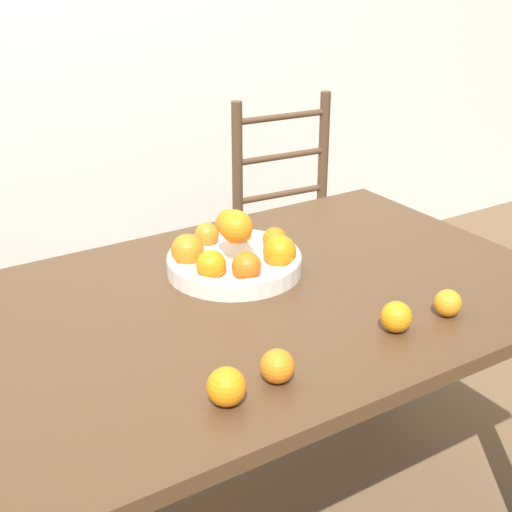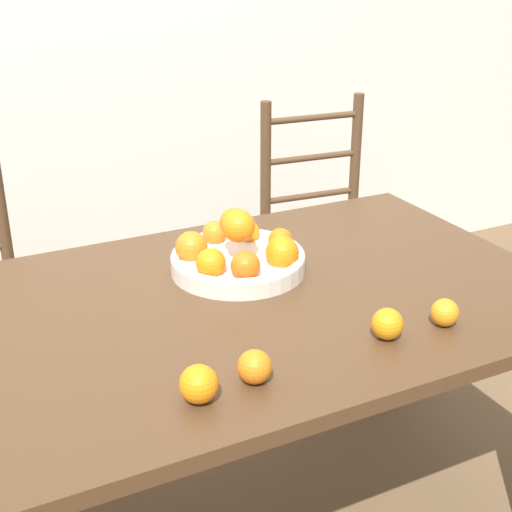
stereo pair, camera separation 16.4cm
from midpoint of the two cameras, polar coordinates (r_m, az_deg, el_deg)
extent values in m
cube|color=silver|center=(2.89, -20.93, 18.16)|extent=(8.00, 0.06, 2.60)
cube|color=#4C331E|center=(1.65, -6.17, -4.70)|extent=(1.70, 0.95, 0.03)
cylinder|color=#4C331E|center=(2.49, 5.98, -4.01)|extent=(0.07, 0.07, 0.71)
cylinder|color=silver|center=(1.81, -4.35, -0.70)|extent=(0.34, 0.34, 0.04)
torus|color=silver|center=(1.80, -4.37, -0.10)|extent=(0.34, 0.34, 0.02)
sphere|color=orange|center=(1.83, -1.05, 1.28)|extent=(0.06, 0.06, 0.06)
sphere|color=orange|center=(1.90, -3.75, 1.82)|extent=(0.06, 0.06, 0.06)
sphere|color=orange|center=(1.88, -6.46, 1.68)|extent=(0.06, 0.06, 0.06)
sphere|color=orange|center=(1.79, -8.14, 0.41)|extent=(0.08, 0.08, 0.08)
sphere|color=orange|center=(1.70, -6.39, -0.78)|extent=(0.07, 0.07, 0.07)
sphere|color=orange|center=(1.68, -3.56, -0.88)|extent=(0.07, 0.07, 0.07)
sphere|color=orange|center=(1.76, -0.77, 0.30)|extent=(0.08, 0.08, 0.08)
sphere|color=orange|center=(1.77, -4.35, 2.57)|extent=(0.07, 0.07, 0.07)
sphere|color=orange|center=(1.76, -4.78, 2.58)|extent=(0.07, 0.07, 0.07)
sphere|color=orange|center=(1.72, -4.32, 2.27)|extent=(0.08, 0.08, 0.08)
sphere|color=orange|center=(1.62, 12.34, -3.77)|extent=(0.06, 0.06, 0.06)
sphere|color=orange|center=(1.36, -1.77, -8.90)|extent=(0.07, 0.07, 0.07)
sphere|color=orange|center=(1.54, 8.19, -4.92)|extent=(0.07, 0.07, 0.07)
sphere|color=orange|center=(1.31, -6.05, -10.47)|extent=(0.07, 0.07, 0.07)
cylinder|color=#513823|center=(2.29, -19.12, -11.89)|extent=(0.04, 0.04, 0.45)
cylinder|color=#513823|center=(2.57, 0.41, -6.23)|extent=(0.04, 0.04, 0.45)
cylinder|color=#513823|center=(2.75, 7.40, -4.31)|extent=(0.04, 0.04, 0.45)
cylinder|color=#513823|center=(2.74, -3.16, 2.04)|extent=(0.04, 0.04, 0.99)
cylinder|color=#513823|center=(2.91, 3.62, 3.35)|extent=(0.04, 0.04, 0.99)
cube|color=#513823|center=(2.69, 2.15, 0.91)|extent=(0.45, 0.43, 0.04)
cylinder|color=#513823|center=(2.78, 0.33, 4.94)|extent=(0.38, 0.05, 0.02)
cylinder|color=#513823|center=(2.74, 0.34, 7.95)|extent=(0.38, 0.05, 0.02)
cylinder|color=#513823|center=(2.70, 0.35, 11.06)|extent=(0.38, 0.05, 0.02)
camera|label=1|loc=(0.08, -92.77, -1.23)|focal=50.00mm
camera|label=2|loc=(0.08, 87.23, 1.23)|focal=50.00mm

